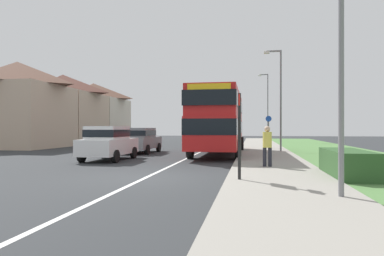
% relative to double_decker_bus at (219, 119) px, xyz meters
% --- Properties ---
extents(ground_plane, '(120.00, 120.00, 0.00)m').
position_rel_double_decker_bus_xyz_m(ground_plane, '(-1.43, -9.66, -2.14)').
color(ground_plane, '#2D3033').
extents(lane_marking_centre, '(0.14, 60.00, 0.01)m').
position_rel_double_decker_bus_xyz_m(lane_marking_centre, '(-1.43, -1.66, -2.14)').
color(lane_marking_centre, silver).
rests_on(lane_marking_centre, ground_plane).
extents(pavement_near_side, '(3.20, 68.00, 0.12)m').
position_rel_double_decker_bus_xyz_m(pavement_near_side, '(2.77, -3.66, -2.08)').
color(pavement_near_side, gray).
rests_on(pavement_near_side, ground_plane).
extents(grass_verge_seaward, '(6.00, 68.00, 0.08)m').
position_rel_double_decker_bus_xyz_m(grass_verge_seaward, '(7.07, -3.66, -2.10)').
color(grass_verge_seaward, '#517F42').
rests_on(grass_verge_seaward, ground_plane).
extents(roadside_hedge, '(1.10, 3.07, 0.90)m').
position_rel_double_decker_bus_xyz_m(roadside_hedge, '(4.87, -8.80, -1.69)').
color(roadside_hedge, '#2D5128').
rests_on(roadside_hedge, ground_plane).
extents(double_decker_bus, '(2.80, 9.66, 3.70)m').
position_rel_double_decker_bus_xyz_m(double_decker_bus, '(0.00, 0.00, 0.00)').
color(double_decker_bus, red).
rests_on(double_decker_bus, ground_plane).
extents(parked_car_white, '(1.87, 3.90, 1.69)m').
position_rel_double_decker_bus_xyz_m(parked_car_white, '(-5.06, -4.33, -1.22)').
color(parked_car_white, silver).
rests_on(parked_car_white, ground_plane).
extents(parked_car_grey, '(1.96, 4.12, 1.61)m').
position_rel_double_decker_bus_xyz_m(parked_car_grey, '(-5.16, 0.70, -1.25)').
color(parked_car_grey, slate).
rests_on(parked_car_grey, ground_plane).
extents(pedestrian_at_stop, '(0.34, 0.34, 1.67)m').
position_rel_double_decker_bus_xyz_m(pedestrian_at_stop, '(2.52, -6.85, -1.17)').
color(pedestrian_at_stop, '#23232D').
rests_on(pedestrian_at_stop, ground_plane).
extents(bus_stop_sign, '(0.09, 0.52, 2.60)m').
position_rel_double_decker_bus_xyz_m(bus_stop_sign, '(1.57, -10.30, -0.60)').
color(bus_stop_sign, black).
rests_on(bus_stop_sign, ground_plane).
extents(cycle_route_sign, '(0.44, 0.08, 2.52)m').
position_rel_double_decker_bus_xyz_m(cycle_route_sign, '(3.19, 5.83, -0.71)').
color(cycle_route_sign, slate).
rests_on(cycle_route_sign, ground_plane).
extents(street_lamp_near, '(1.14, 0.20, 7.38)m').
position_rel_double_decker_bus_xyz_m(street_lamp_near, '(3.72, -12.38, 2.10)').
color(street_lamp_near, slate).
rests_on(street_lamp_near, ground_plane).
extents(street_lamp_mid, '(1.14, 0.20, 6.66)m').
position_rel_double_decker_bus_xyz_m(street_lamp_mid, '(3.69, 2.48, 1.73)').
color(street_lamp_mid, slate).
rests_on(street_lamp_mid, ground_plane).
extents(street_lamp_far, '(1.14, 0.20, 7.82)m').
position_rel_double_decker_bus_xyz_m(street_lamp_far, '(3.69, 19.66, 2.32)').
color(street_lamp_far, slate).
rests_on(street_lamp_far, ground_plane).
extents(house_terrace_far_side, '(7.18, 20.22, 7.06)m').
position_rel_double_decker_bus_xyz_m(house_terrace_far_side, '(-17.02, 11.52, 1.39)').
color(house_terrace_far_side, '#C1A88E').
rests_on(house_terrace_far_side, ground_plane).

